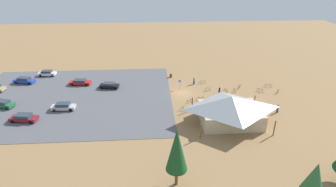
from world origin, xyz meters
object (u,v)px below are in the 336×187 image
at_px(bicycle_red_by_bin, 239,87).
at_px(car_silver_end_stall, 63,106).
at_px(bicycle_green_near_sign, 184,109).
at_px(car_blue_front_row, 24,80).
at_px(car_green_second_row, 3,104).
at_px(bicycle_silver_edge_south, 189,101).
at_px(visitor_by_pavilion, 194,81).
at_px(bicycle_white_front_row, 207,89).
at_px(car_black_mid_lot, 109,85).
at_px(car_red_back_corner, 80,82).
at_px(lot_sign, 180,83).
at_px(bicycle_black_near_porch, 268,86).
at_px(visitor_near_lot, 219,91).
at_px(car_maroon_near_entry, 24,118).
at_px(bicycle_blue_yard_left, 278,92).
at_px(trash_bin, 171,76).
at_px(bicycle_teal_lone_west, 200,99).
at_px(car_white_aisle_side, 47,73).
at_px(visitor_crossing_yard, 278,108).
at_px(pine_far_west, 177,150).
at_px(pine_east, 315,178).
at_px(bicycle_black_yard_center, 226,90).
at_px(bicycle_orange_trailside, 202,82).
at_px(bicycle_yellow_yard_front, 235,90).
at_px(bicycle_purple_edge_north, 260,90).

relative_size(bicycle_red_by_bin, car_silver_end_stall, 0.33).
height_order(bicycle_green_near_sign, car_blue_front_row, car_blue_front_row).
bearing_deg(car_green_second_row, bicycle_green_near_sign, 174.10).
height_order(bicycle_silver_edge_south, visitor_by_pavilion, visitor_by_pavilion).
relative_size(bicycle_white_front_row, car_black_mid_lot, 0.37).
relative_size(car_red_back_corner, car_green_second_row, 1.07).
bearing_deg(bicycle_silver_edge_south, lot_sign, -79.52).
bearing_deg(car_black_mid_lot, lot_sign, 174.76).
height_order(bicycle_black_near_porch, visitor_near_lot, visitor_near_lot).
distance_m(bicycle_white_front_row, car_maroon_near_entry, 36.77).
xyz_separation_m(bicycle_red_by_bin, bicycle_blue_yard_left, (-7.64, 2.97, 0.02)).
xyz_separation_m(bicycle_red_by_bin, visitor_by_pavilion, (9.77, -3.14, 0.54)).
height_order(trash_bin, lot_sign, lot_sign).
height_order(lot_sign, bicycle_red_by_bin, lot_sign).
bearing_deg(lot_sign, bicycle_teal_lone_west, 121.72).
bearing_deg(bicycle_red_by_bin, car_blue_front_row, -7.34).
xyz_separation_m(car_blue_front_row, car_white_aisle_side, (-3.83, -4.43, -0.02)).
xyz_separation_m(car_maroon_near_entry, visitor_crossing_yard, (-46.46, -0.14, 0.18)).
bearing_deg(visitor_near_lot, car_blue_front_row, -11.79).
xyz_separation_m(pine_far_west, car_maroon_near_entry, (25.66, -17.20, -4.61)).
xyz_separation_m(trash_bin, car_green_second_row, (33.91, 13.45, 0.29)).
relative_size(pine_far_west, car_green_second_row, 1.80).
xyz_separation_m(pine_east, bicycle_black_near_porch, (-9.09, -33.71, -4.02)).
distance_m(bicycle_black_yard_center, car_maroon_near_entry, 40.32).
bearing_deg(visitor_crossing_yard, bicycle_teal_lone_west, -23.95).
xyz_separation_m(pine_far_west, bicycle_silver_edge_south, (-4.78, -22.39, -4.99)).
height_order(lot_sign, bicycle_black_near_porch, lot_sign).
bearing_deg(bicycle_red_by_bin, bicycle_silver_edge_south, 27.13).
distance_m(pine_east, visitor_near_lot, 30.80).
distance_m(bicycle_red_by_bin, bicycle_silver_edge_south, 13.60).
height_order(bicycle_orange_trailside, bicycle_white_front_row, bicycle_orange_trailside).
relative_size(bicycle_orange_trailside, visitor_near_lot, 0.96).
relative_size(pine_east, bicycle_silver_edge_south, 4.37).
distance_m(bicycle_green_near_sign, car_blue_front_row, 39.21).
bearing_deg(bicycle_orange_trailside, lot_sign, 25.88).
relative_size(bicycle_black_near_porch, car_green_second_row, 0.37).
distance_m(bicycle_blue_yard_left, visitor_by_pavilion, 18.46).
bearing_deg(trash_bin, bicycle_yellow_yard_front, 144.76).
relative_size(trash_bin, visitor_crossing_yard, 0.52).
height_order(visitor_near_lot, visitor_by_pavilion, visitor_near_lot).
distance_m(bicycle_black_yard_center, car_red_back_corner, 33.29).
bearing_deg(bicycle_red_by_bin, bicycle_green_near_sign, 34.52).
bearing_deg(lot_sign, bicycle_blue_yard_left, 170.18).
xyz_separation_m(bicycle_black_yard_center, bicycle_silver_edge_south, (8.65, 4.67, -0.01)).
height_order(trash_bin, car_black_mid_lot, car_black_mid_lot).
distance_m(bicycle_purple_edge_north, bicycle_green_near_sign, 19.11).
relative_size(car_red_back_corner, visitor_near_lot, 2.69).
distance_m(bicycle_yellow_yard_front, car_red_back_corner, 35.23).
relative_size(bicycle_red_by_bin, bicycle_green_near_sign, 0.87).
bearing_deg(visitor_near_lot, bicycle_silver_edge_south, 25.90).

